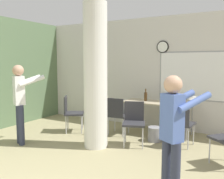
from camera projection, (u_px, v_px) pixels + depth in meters
wall_back at (163, 73)px, 6.29m from camera, size 8.00×0.15×2.80m
support_pillar at (95, 76)px, 4.82m from camera, size 0.46×0.46×2.80m
folding_table at (158, 104)px, 5.84m from camera, size 1.60×0.65×0.75m
bottle_on_table at (146, 96)px, 5.99m from camera, size 0.07×0.07×0.29m
waste_bin at (155, 134)px, 5.30m from camera, size 0.29×0.29×0.30m
chair_near_pillar at (71, 111)px, 5.97m from camera, size 0.61×0.61×0.87m
chair_table_right at (181, 121)px, 4.92m from camera, size 0.47×0.47×0.87m
chair_table_front at (134, 120)px, 5.04m from camera, size 0.57×0.57×0.87m
chair_table_left at (117, 113)px, 5.71m from camera, size 0.47×0.47×0.87m
person_playing_side at (173, 130)px, 2.87m from camera, size 0.53×0.64×1.53m
person_watching_back at (21, 98)px, 5.05m from camera, size 0.54×0.65×1.62m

